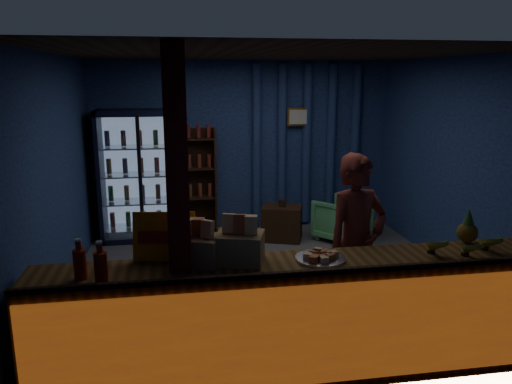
% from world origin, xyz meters
% --- Properties ---
extents(ground, '(4.60, 4.60, 0.00)m').
position_xyz_m(ground, '(0.00, 0.00, 0.00)').
color(ground, '#515154').
rests_on(ground, ground).
extents(room_walls, '(4.60, 4.60, 4.60)m').
position_xyz_m(room_walls, '(0.00, 0.00, 1.57)').
color(room_walls, navy).
rests_on(room_walls, ground).
extents(counter, '(4.40, 0.57, 0.99)m').
position_xyz_m(counter, '(0.00, -1.91, 0.48)').
color(counter, brown).
rests_on(counter, ground).
extents(support_post, '(0.16, 0.16, 2.60)m').
position_xyz_m(support_post, '(-1.05, -1.90, 1.30)').
color(support_post, maroon).
rests_on(support_post, ground).
extents(beverage_cooler, '(1.20, 0.62, 1.90)m').
position_xyz_m(beverage_cooler, '(-1.55, 1.92, 0.93)').
color(beverage_cooler, black).
rests_on(beverage_cooler, ground).
extents(bottle_shelf, '(0.50, 0.28, 1.60)m').
position_xyz_m(bottle_shelf, '(-0.70, 2.06, 0.79)').
color(bottle_shelf, '#371B11').
rests_on(bottle_shelf, ground).
extents(curtain_folds, '(1.74, 0.14, 2.50)m').
position_xyz_m(curtain_folds, '(1.00, 2.14, 1.30)').
color(curtain_folds, navy).
rests_on(curtain_folds, room_walls).
extents(framed_picture, '(0.36, 0.04, 0.28)m').
position_xyz_m(framed_picture, '(0.85, 2.10, 1.75)').
color(framed_picture, '#BC7F2F').
rests_on(framed_picture, room_walls).
extents(shopkeeper, '(0.71, 0.56, 1.70)m').
position_xyz_m(shopkeeper, '(0.55, -1.33, 0.85)').
color(shopkeeper, maroon).
rests_on(shopkeeper, ground).
extents(green_chair, '(0.96, 0.96, 0.63)m').
position_xyz_m(green_chair, '(1.34, 1.29, 0.31)').
color(green_chair, '#59B36E').
rests_on(green_chair, ground).
extents(side_table, '(0.67, 0.57, 0.61)m').
position_xyz_m(side_table, '(0.46, 1.42, 0.26)').
color(side_table, '#371B11').
rests_on(side_table, ground).
extents(yellow_sign, '(0.49, 0.16, 0.39)m').
position_xyz_m(yellow_sign, '(-1.17, -1.68, 1.14)').
color(yellow_sign, '#F2AD0C').
rests_on(yellow_sign, counter).
extents(soda_bottles, '(0.25, 0.17, 0.30)m').
position_xyz_m(soda_bottles, '(-1.68, -2.00, 1.07)').
color(soda_bottles, '#AA230B').
rests_on(soda_bottles, counter).
extents(snack_box_left, '(0.43, 0.39, 0.38)m').
position_xyz_m(snack_box_left, '(-0.59, -1.82, 1.08)').
color(snack_box_left, tan).
rests_on(snack_box_left, counter).
extents(snack_box_centre, '(0.41, 0.38, 0.35)m').
position_xyz_m(snack_box_centre, '(-0.91, -1.79, 1.07)').
color(snack_box_centre, tan).
rests_on(snack_box_centre, counter).
extents(pastry_tray, '(0.40, 0.40, 0.07)m').
position_xyz_m(pastry_tray, '(0.04, -1.88, 0.97)').
color(pastry_tray, silver).
rests_on(pastry_tray, counter).
extents(banana_bunches, '(0.69, 0.28, 0.15)m').
position_xyz_m(banana_bunches, '(1.22, -1.95, 1.03)').
color(banana_bunches, gold).
rests_on(banana_bunches, counter).
extents(pineapple, '(0.18, 0.18, 0.30)m').
position_xyz_m(pineapple, '(1.40, -1.70, 1.08)').
color(pineapple, '#8A5F19').
rests_on(pineapple, counter).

